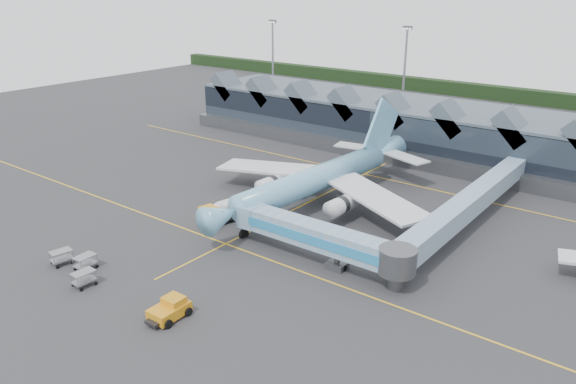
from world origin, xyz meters
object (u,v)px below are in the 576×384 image
Objects in this scene: main_airliner at (321,177)px; jet_bridge at (330,241)px; pushback_tug at (170,309)px; fuel_truck at (230,208)px.

main_airliner is 1.82× the size of jet_bridge.
jet_bridge is at bearing -48.50° from main_airliner.
pushback_tug is at bearing -109.82° from jet_bridge.
pushback_tug is at bearing -76.75° from main_airliner.
main_airliner is 4.67× the size of fuel_truck.
jet_bridge is 5.24× the size of pushback_tug.
jet_bridge is 2.57× the size of fuel_truck.
jet_bridge is 19.51m from fuel_truck.
fuel_truck is at bearing 170.39° from jet_bridge.
main_airliner is at bearing 74.74° from fuel_truck.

